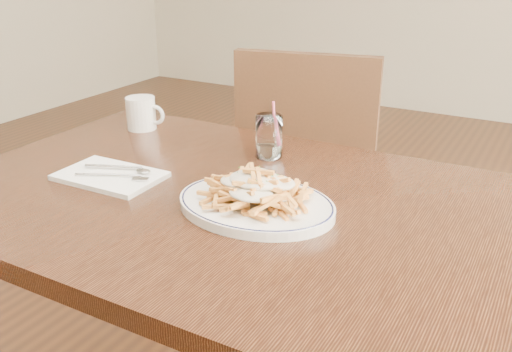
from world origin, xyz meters
The scene contains 8 objects.
table centered at (0.00, 0.00, 0.67)m, with size 1.20×0.80×0.75m.
chair_far centered at (-0.12, 0.70, 0.53)m, with size 0.51×0.51×0.93m.
fries_plate centered at (0.09, -0.03, 0.76)m, with size 0.35×0.31×0.02m.
loaded_fries centered at (0.09, -0.03, 0.80)m, with size 0.23×0.19×0.06m.
napkin centered at (-0.26, -0.05, 0.76)m, with size 0.22×0.14×0.01m, color white.
cutlery centered at (-0.26, -0.05, 0.76)m, with size 0.18×0.13×0.01m.
water_glass centered at (-0.02, 0.23, 0.79)m, with size 0.06×0.06×0.14m.
coffee_mug centered at (-0.43, 0.26, 0.79)m, with size 0.11×0.08×0.09m.
Camera 1 is at (0.57, -0.89, 1.23)m, focal length 40.00 mm.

